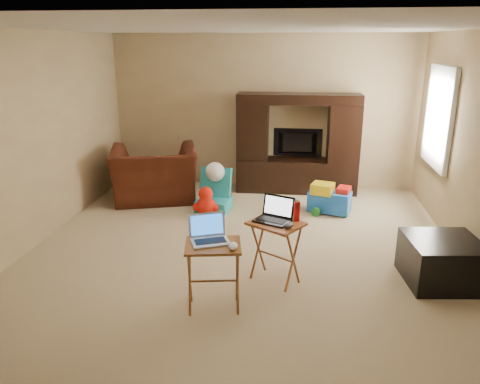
# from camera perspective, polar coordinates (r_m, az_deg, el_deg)

# --- Properties ---
(floor) EXTENTS (5.50, 5.50, 0.00)m
(floor) POSITION_cam_1_polar(r_m,az_deg,el_deg) (5.57, 0.27, -7.23)
(floor) COLOR beige
(floor) RESTS_ON ground
(ceiling) EXTENTS (5.50, 5.50, 0.00)m
(ceiling) POSITION_cam_1_polar(r_m,az_deg,el_deg) (5.05, 0.31, 19.43)
(ceiling) COLOR silver
(ceiling) RESTS_ON ground
(wall_back) EXTENTS (5.00, 0.00, 5.00)m
(wall_back) POSITION_cam_1_polar(r_m,az_deg,el_deg) (7.86, 2.81, 9.68)
(wall_back) COLOR tan
(wall_back) RESTS_ON ground
(wall_front) EXTENTS (5.00, 0.00, 5.00)m
(wall_front) POSITION_cam_1_polar(r_m,az_deg,el_deg) (2.59, -7.35, -7.63)
(wall_front) COLOR tan
(wall_front) RESTS_ON ground
(wall_left) EXTENTS (0.00, 5.50, 5.50)m
(wall_left) POSITION_cam_1_polar(r_m,az_deg,el_deg) (6.00, -24.24, 5.61)
(wall_left) COLOR tan
(wall_left) RESTS_ON ground
(window_pane) EXTENTS (0.00, 1.20, 1.20)m
(window_pane) POSITION_cam_1_polar(r_m,az_deg,el_deg) (6.88, 23.23, 8.39)
(window_pane) COLOR white
(window_pane) RESTS_ON ground
(window_frame) EXTENTS (0.06, 1.14, 1.34)m
(window_frame) POSITION_cam_1_polar(r_m,az_deg,el_deg) (6.88, 23.07, 8.40)
(window_frame) COLOR white
(window_frame) RESTS_ON ground
(entertainment_center) EXTENTS (1.96, 0.53, 1.59)m
(entertainment_center) POSITION_cam_1_polar(r_m,az_deg,el_deg) (7.65, 7.01, 5.88)
(entertainment_center) COLOR black
(entertainment_center) RESTS_ON floor
(television) EXTENTS (0.81, 0.14, 0.47)m
(television) POSITION_cam_1_polar(r_m,az_deg,el_deg) (7.84, 7.02, 5.93)
(television) COLOR black
(television) RESTS_ON entertainment_center
(recliner) EXTENTS (1.53, 1.42, 0.82)m
(recliner) POSITION_cam_1_polar(r_m,az_deg,el_deg) (7.35, -10.36, 2.14)
(recliner) COLOR #481B0F
(recliner) RESTS_ON floor
(child_rocker) EXTENTS (0.52, 0.58, 0.61)m
(child_rocker) POSITION_cam_1_polar(r_m,az_deg,el_deg) (6.80, -3.25, 0.21)
(child_rocker) COLOR teal
(child_rocker) RESTS_ON floor
(plush_toy) EXTENTS (0.39, 0.32, 0.43)m
(plush_toy) POSITION_cam_1_polar(r_m,az_deg,el_deg) (6.62, -4.18, -1.11)
(plush_toy) COLOR red
(plush_toy) RESTS_ON floor
(push_toy) EXTENTS (0.69, 0.58, 0.45)m
(push_toy) POSITION_cam_1_polar(r_m,az_deg,el_deg) (6.84, 10.87, -0.71)
(push_toy) COLOR blue
(push_toy) RESTS_ON floor
(ottoman) EXTENTS (0.80, 0.80, 0.46)m
(ottoman) POSITION_cam_1_polar(r_m,az_deg,el_deg) (5.23, 23.41, -7.74)
(ottoman) COLOR black
(ottoman) RESTS_ON floor
(tray_table_left) EXTENTS (0.56, 0.48, 0.64)m
(tray_table_left) POSITION_cam_1_polar(r_m,az_deg,el_deg) (4.33, -3.24, -10.27)
(tray_table_left) COLOR #996325
(tray_table_left) RESTS_ON floor
(tray_table_right) EXTENTS (0.63, 0.60, 0.65)m
(tray_table_right) POSITION_cam_1_polar(r_m,az_deg,el_deg) (4.80, 4.32, -7.32)
(tray_table_right) COLOR #985725
(tray_table_right) RESTS_ON floor
(laptop_left) EXTENTS (0.42, 0.39, 0.24)m
(laptop_left) POSITION_cam_1_polar(r_m,az_deg,el_deg) (4.17, -3.68, -4.70)
(laptop_left) COLOR silver
(laptop_left) RESTS_ON tray_table_left
(laptop_right) EXTENTS (0.42, 0.39, 0.24)m
(laptop_right) POSITION_cam_1_polar(r_m,az_deg,el_deg) (4.65, 3.97, -2.25)
(laptop_right) COLOR black
(laptop_right) RESTS_ON tray_table_right
(mouse_left) EXTENTS (0.09, 0.14, 0.05)m
(mouse_left) POSITION_cam_1_polar(r_m,az_deg,el_deg) (4.08, -0.87, -6.60)
(mouse_left) COLOR white
(mouse_left) RESTS_ON tray_table_left
(mouse_right) EXTENTS (0.11, 0.15, 0.05)m
(mouse_right) POSITION_cam_1_polar(r_m,az_deg,el_deg) (4.55, 5.98, -4.04)
(mouse_right) COLOR #38393C
(mouse_right) RESTS_ON tray_table_right
(water_bottle) EXTENTS (0.06, 0.06, 0.20)m
(water_bottle) POSITION_cam_1_polar(r_m,az_deg,el_deg) (4.71, 6.93, -2.35)
(water_bottle) COLOR #B80F0B
(water_bottle) RESTS_ON tray_table_right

